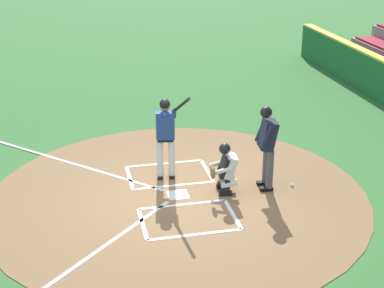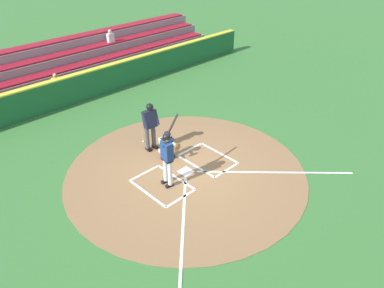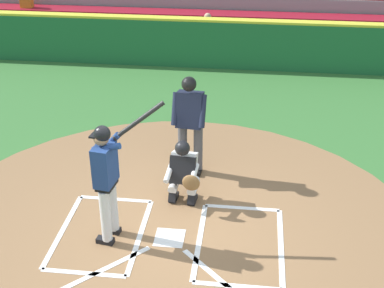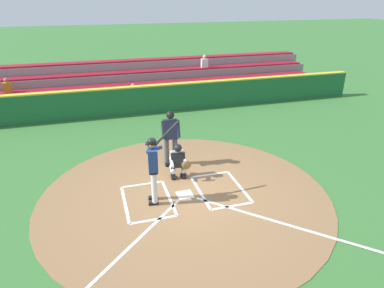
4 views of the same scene
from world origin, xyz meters
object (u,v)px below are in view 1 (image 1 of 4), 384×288
batter (166,133)px  catcher (225,167)px  plate_umpire (267,142)px  baseball (292,185)px

batter → catcher: (-0.94, -1.09, -0.51)m
catcher → plate_umpire: (0.01, -0.91, 0.49)m
catcher → baseball: catcher is taller
plate_umpire → batter: bearing=65.2°
plate_umpire → baseball: size_ratio=25.20×
batter → catcher: batter is taller
catcher → plate_umpire: 1.03m
batter → plate_umpire: size_ratio=1.14×
catcher → batter: bearing=49.3°
catcher → baseball: 1.61m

